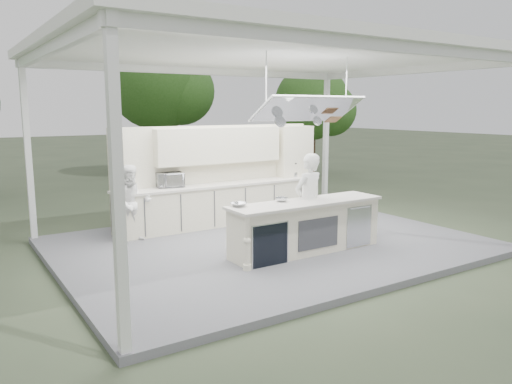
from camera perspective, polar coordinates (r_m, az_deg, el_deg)
ground at (r=10.04m, az=1.57°, el=-6.39°), size 90.00×90.00×0.00m
stage_deck at (r=10.03m, az=1.57°, el=-6.06°), size 8.00×6.00×0.12m
tent at (r=9.69m, az=1.72°, el=15.19°), size 8.20×6.20×3.86m
demo_island at (r=9.29m, az=5.67°, el=-3.96°), size 3.10×0.79×0.95m
back_counter at (r=11.48m, az=-3.77°, el=-1.31°), size 5.08×0.72×0.95m
back_wall_unit at (r=11.74m, az=-2.43°, el=3.76°), size 5.05×0.48×2.25m
tree_cluster at (r=18.52m, az=-16.44°, el=10.82°), size 19.55×9.40×5.85m
head_chef at (r=9.50m, az=6.01°, el=-1.02°), size 0.72×0.53×1.81m
sous_chef at (r=10.22m, az=-13.93°, el=-1.26°), size 0.79×0.64×1.54m
toaster_oven at (r=10.94m, az=-9.85°, el=1.37°), size 0.62×0.47×0.32m
bowl_large at (r=8.68m, az=-1.99°, el=-1.45°), size 0.34×0.34×0.07m
bowl_small at (r=9.15m, az=2.93°, el=-0.86°), size 0.31×0.31×0.07m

